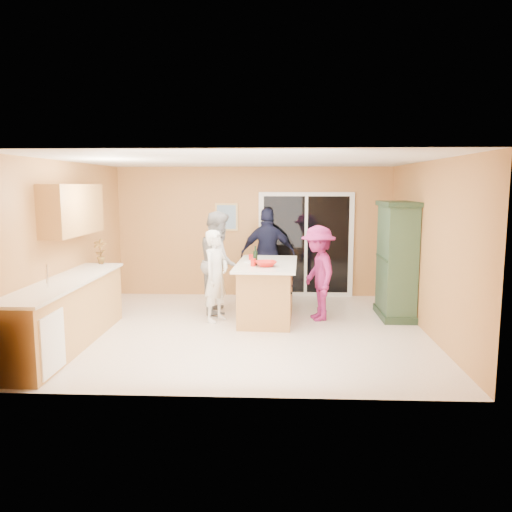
{
  "coord_description": "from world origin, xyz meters",
  "views": [
    {
      "loc": [
        0.49,
        -7.52,
        2.23
      ],
      "look_at": [
        0.15,
        0.1,
        1.15
      ],
      "focal_mm": 35.0,
      "sensor_mm": 36.0,
      "label": 1
    }
  ],
  "objects_px": {
    "woman_navy": "(268,254)",
    "woman_white": "(216,276)",
    "woman_grey": "(219,262)",
    "woman_magenta": "(318,273)",
    "green_hutch": "(397,262)",
    "kitchen_island": "(267,293)"
  },
  "relations": [
    {
      "from": "green_hutch",
      "to": "woman_grey",
      "type": "height_order",
      "value": "green_hutch"
    },
    {
      "from": "green_hutch",
      "to": "woman_white",
      "type": "relative_size",
      "value": 1.3
    },
    {
      "from": "kitchen_island",
      "to": "green_hutch",
      "type": "height_order",
      "value": "green_hutch"
    },
    {
      "from": "woman_grey",
      "to": "woman_navy",
      "type": "xyz_separation_m",
      "value": [
        0.84,
        0.97,
        0.01
      ]
    },
    {
      "from": "woman_white",
      "to": "woman_magenta",
      "type": "xyz_separation_m",
      "value": [
        1.68,
        0.16,
        0.03
      ]
    },
    {
      "from": "kitchen_island",
      "to": "woman_magenta",
      "type": "distance_m",
      "value": 0.92
    },
    {
      "from": "woman_white",
      "to": "woman_grey",
      "type": "relative_size",
      "value": 0.85
    },
    {
      "from": "green_hutch",
      "to": "woman_magenta",
      "type": "height_order",
      "value": "green_hutch"
    },
    {
      "from": "woman_white",
      "to": "woman_grey",
      "type": "xyz_separation_m",
      "value": [
        -0.02,
        0.63,
        0.14
      ]
    },
    {
      "from": "woman_white",
      "to": "green_hutch",
      "type": "bearing_deg",
      "value": -55.91
    },
    {
      "from": "kitchen_island",
      "to": "woman_grey",
      "type": "height_order",
      "value": "woman_grey"
    },
    {
      "from": "kitchen_island",
      "to": "woman_white",
      "type": "distance_m",
      "value": 0.91
    },
    {
      "from": "kitchen_island",
      "to": "green_hutch",
      "type": "bearing_deg",
      "value": 7.85
    },
    {
      "from": "green_hutch",
      "to": "kitchen_island",
      "type": "bearing_deg",
      "value": -174.99
    },
    {
      "from": "kitchen_island",
      "to": "woman_grey",
      "type": "bearing_deg",
      "value": 155.29
    },
    {
      "from": "kitchen_island",
      "to": "woman_navy",
      "type": "relative_size",
      "value": 1.03
    },
    {
      "from": "green_hutch",
      "to": "woman_navy",
      "type": "height_order",
      "value": "green_hutch"
    },
    {
      "from": "woman_navy",
      "to": "woman_white",
      "type": "bearing_deg",
      "value": 59.39
    },
    {
      "from": "woman_navy",
      "to": "woman_magenta",
      "type": "height_order",
      "value": "woman_navy"
    },
    {
      "from": "green_hutch",
      "to": "woman_navy",
      "type": "relative_size",
      "value": 1.09
    },
    {
      "from": "green_hutch",
      "to": "woman_white",
      "type": "height_order",
      "value": "green_hutch"
    },
    {
      "from": "woman_grey",
      "to": "green_hutch",
      "type": "bearing_deg",
      "value": -99.96
    }
  ]
}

